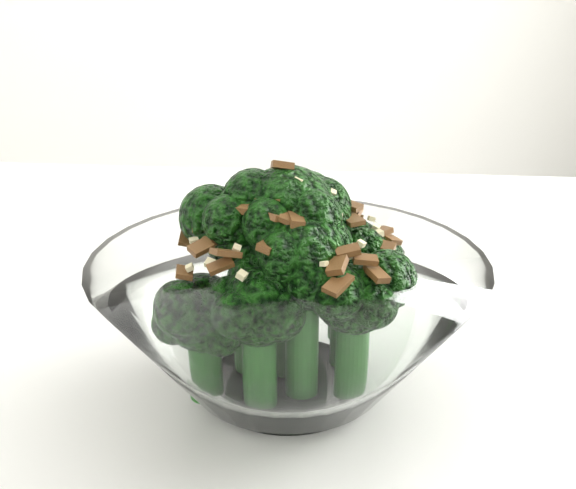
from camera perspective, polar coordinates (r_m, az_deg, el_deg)
name	(u,v)px	position (r m, az deg, el deg)	size (l,w,h in m)	color
table	(411,400)	(0.65, 8.75, -10.86)	(1.41, 1.20, 0.75)	white
broccoli_dish	(289,309)	(0.50, 0.07, -4.60)	(0.25, 0.25, 0.16)	white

